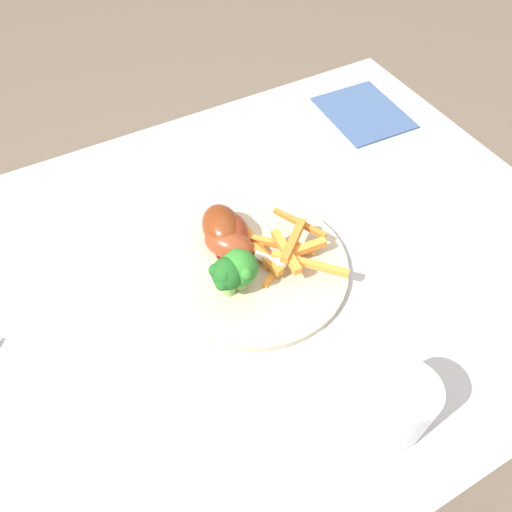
# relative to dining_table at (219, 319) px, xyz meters

# --- Properties ---
(ground_plane) EXTENTS (6.00, 6.00, 0.00)m
(ground_plane) POSITION_rel_dining_table_xyz_m (0.00, 0.00, -0.61)
(ground_plane) COLOR #6B5B4C
(dining_table) EXTENTS (1.13, 0.76, 0.71)m
(dining_table) POSITION_rel_dining_table_xyz_m (0.00, 0.00, 0.00)
(dining_table) COLOR #B7B7BC
(dining_table) RESTS_ON ground_plane
(dinner_plate) EXTENTS (0.27, 0.27, 0.01)m
(dinner_plate) POSITION_rel_dining_table_xyz_m (0.06, -0.01, 0.11)
(dinner_plate) COLOR beige
(dinner_plate) RESTS_ON dining_table
(broccoli_floret_front) EXTENTS (0.05, 0.05, 0.07)m
(broccoli_floret_front) POSITION_rel_dining_table_xyz_m (0.01, -0.03, 0.16)
(broccoli_floret_front) COLOR #7EB959
(broccoli_floret_front) RESTS_ON dinner_plate
(broccoli_floret_middle) EXTENTS (0.06, 0.06, 0.07)m
(broccoli_floret_middle) POSITION_rel_dining_table_xyz_m (0.02, -0.03, 0.16)
(broccoli_floret_middle) COLOR #8EB45E
(broccoli_floret_middle) RESTS_ON dinner_plate
(carrot_fries_pile) EXTENTS (0.12, 0.16, 0.04)m
(carrot_fries_pile) POSITION_rel_dining_table_xyz_m (0.11, -0.02, 0.14)
(carrot_fries_pile) COLOR orange
(carrot_fries_pile) RESTS_ON dinner_plate
(chicken_drumstick_near) EXTENTS (0.10, 0.12, 0.04)m
(chicken_drumstick_near) POSITION_rel_dining_table_xyz_m (0.04, 0.02, 0.14)
(chicken_drumstick_near) COLOR #602211
(chicken_drumstick_near) RESTS_ON dinner_plate
(chicken_drumstick_far) EXTENTS (0.07, 0.14, 0.05)m
(chicken_drumstick_far) POSITION_rel_dining_table_xyz_m (0.04, 0.06, 0.14)
(chicken_drumstick_far) COLOR #521D0B
(chicken_drumstick_far) RESTS_ON dinner_plate
(chicken_drumstick_extra) EXTENTS (0.07, 0.13, 0.04)m
(chicken_drumstick_extra) POSITION_rel_dining_table_xyz_m (0.05, 0.05, 0.14)
(chicken_drumstick_extra) COLOR #5C1C0F
(chicken_drumstick_extra) RESTS_ON dinner_plate
(water_glass) EXTENTS (0.07, 0.07, 0.10)m
(water_glass) POSITION_rel_dining_table_xyz_m (0.09, -0.28, 0.16)
(water_glass) COLOR silver
(water_glass) RESTS_ON dining_table
(napkin) EXTENTS (0.15, 0.18, 0.00)m
(napkin) POSITION_rel_dining_table_xyz_m (0.43, 0.22, 0.11)
(napkin) COLOR #3D5684
(napkin) RESTS_ON dining_table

